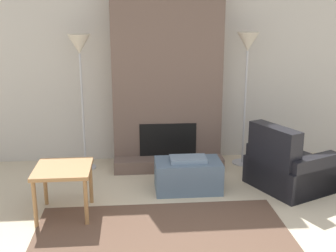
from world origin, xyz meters
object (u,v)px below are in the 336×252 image
side_table (63,174)px  floor_lamp_left (80,55)px  ottoman (188,175)px  floor_lamp_right (247,53)px  armchair (286,169)px

side_table → floor_lamp_left: size_ratio=0.33×
ottoman → floor_lamp_left: bearing=146.5°
ottoman → floor_lamp_right: floor_lamp_right is taller
armchair → floor_lamp_left: size_ratio=0.61×
ottoman → armchair: armchair is taller
armchair → floor_lamp_right: size_ratio=0.60×
floor_lamp_left → floor_lamp_right: bearing=0.0°
side_table → floor_lamp_right: size_ratio=0.33×
armchair → floor_lamp_left: bearing=45.6°
floor_lamp_right → ottoman: bearing=-136.1°
side_table → floor_lamp_right: bearing=31.1°
floor_lamp_left → armchair: bearing=-19.8°
ottoman → floor_lamp_left: (-1.36, 0.90, 1.41)m
floor_lamp_left → floor_lamp_right: (2.29, 0.00, 0.02)m
ottoman → side_table: 1.56m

